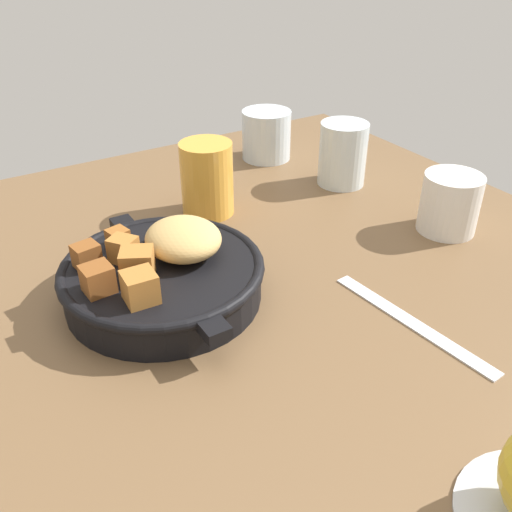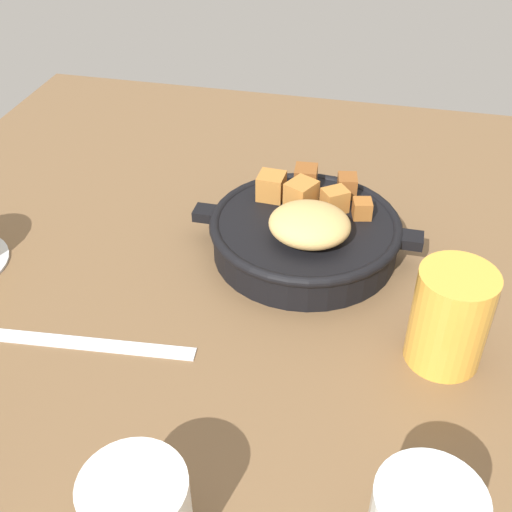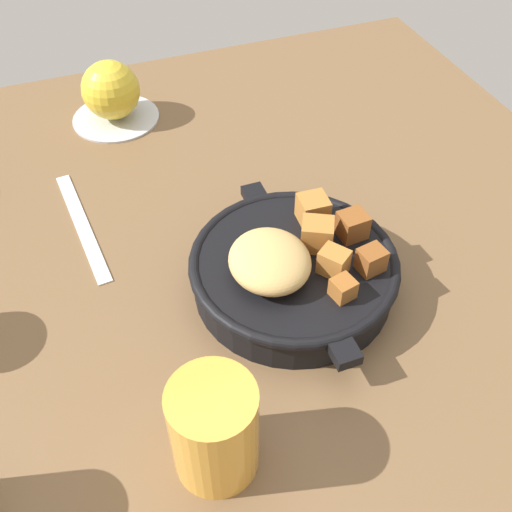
{
  "view_description": "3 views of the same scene",
  "coord_description": "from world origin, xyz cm",
  "px_view_note": "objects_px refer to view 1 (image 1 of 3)",
  "views": [
    {
      "loc": [
        41.65,
        -22.99,
        35.65
      ],
      "look_at": [
        0.78,
        2.28,
        5.93
      ],
      "focal_mm": 39.5,
      "sensor_mm": 36.0,
      "label": 1
    },
    {
      "loc": [
        -13.22,
        53.31,
        44.6
      ],
      "look_at": [
        -2.09,
        4.96,
        6.58
      ],
      "focal_mm": 45.26,
      "sensor_mm": 36.0,
      "label": 2
    },
    {
      "loc": [
        -42.89,
        12.69,
        48.1
      ],
      "look_at": [
        -3.46,
        -2.05,
        4.11
      ],
      "focal_mm": 42.09,
      "sensor_mm": 36.0,
      "label": 3
    }
  ],
  "objects_px": {
    "cast_iron_skillet": "(163,274)",
    "water_glass_short": "(266,135)",
    "butter_knife": "(411,322)",
    "juice_glass_amber": "(207,179)",
    "water_glass_tall": "(343,154)",
    "ceramic_mug_white": "(447,202)"
  },
  "relations": [
    {
      "from": "juice_glass_amber",
      "to": "butter_knife",
      "type": "bearing_deg",
      "value": 10.47
    },
    {
      "from": "cast_iron_skillet",
      "to": "butter_knife",
      "type": "distance_m",
      "value": 0.26
    },
    {
      "from": "juice_glass_amber",
      "to": "water_glass_tall",
      "type": "distance_m",
      "value": 0.22
    },
    {
      "from": "butter_knife",
      "to": "ceramic_mug_white",
      "type": "distance_m",
      "value": 0.22
    },
    {
      "from": "juice_glass_amber",
      "to": "ceramic_mug_white",
      "type": "bearing_deg",
      "value": 49.65
    },
    {
      "from": "butter_knife",
      "to": "juice_glass_amber",
      "type": "relative_size",
      "value": 2.0
    },
    {
      "from": "butter_knife",
      "to": "water_glass_short",
      "type": "relative_size",
      "value": 2.48
    },
    {
      "from": "cast_iron_skillet",
      "to": "butter_knife",
      "type": "relative_size",
      "value": 1.3
    },
    {
      "from": "cast_iron_skillet",
      "to": "water_glass_short",
      "type": "bearing_deg",
      "value": 132.19
    },
    {
      "from": "butter_knife",
      "to": "water_glass_short",
      "type": "height_order",
      "value": "water_glass_short"
    },
    {
      "from": "butter_knife",
      "to": "water_glass_short",
      "type": "distance_m",
      "value": 0.47
    },
    {
      "from": "cast_iron_skillet",
      "to": "juice_glass_amber",
      "type": "distance_m",
      "value": 0.2
    },
    {
      "from": "juice_glass_amber",
      "to": "water_glass_tall",
      "type": "bearing_deg",
      "value": 84.68
    },
    {
      "from": "water_glass_short",
      "to": "cast_iron_skillet",
      "type": "bearing_deg",
      "value": -47.81
    },
    {
      "from": "ceramic_mug_white",
      "to": "juice_glass_amber",
      "type": "distance_m",
      "value": 0.31
    },
    {
      "from": "cast_iron_skillet",
      "to": "juice_glass_amber",
      "type": "bearing_deg",
      "value": 139.09
    },
    {
      "from": "cast_iron_skillet",
      "to": "water_glass_short",
      "type": "relative_size",
      "value": 3.21
    },
    {
      "from": "cast_iron_skillet",
      "to": "water_glass_tall",
      "type": "xyz_separation_m",
      "value": [
        -0.13,
        0.35,
        0.02
      ]
    },
    {
      "from": "butter_knife",
      "to": "ceramic_mug_white",
      "type": "bearing_deg",
      "value": 119.38
    },
    {
      "from": "butter_knife",
      "to": "water_glass_tall",
      "type": "bearing_deg",
      "value": 147.79
    },
    {
      "from": "cast_iron_skillet",
      "to": "water_glass_tall",
      "type": "bearing_deg",
      "value": 110.85
    },
    {
      "from": "juice_glass_amber",
      "to": "water_glass_short",
      "type": "height_order",
      "value": "juice_glass_amber"
    }
  ]
}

